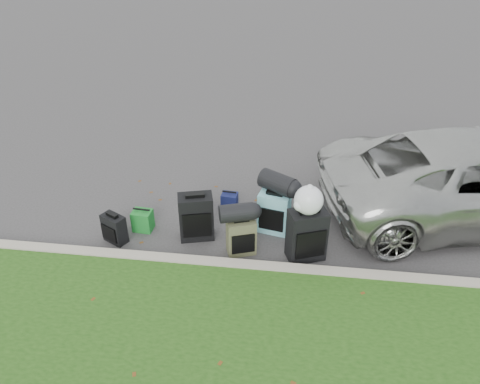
# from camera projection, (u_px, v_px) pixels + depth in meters

# --- Properties ---
(ground) EXTENTS (120.00, 120.00, 0.00)m
(ground) POSITION_uv_depth(u_px,v_px,m) (245.00, 229.00, 7.39)
(ground) COLOR #383535
(ground) RESTS_ON ground
(curb) EXTENTS (120.00, 0.18, 0.15)m
(curb) POSITION_uv_depth(u_px,v_px,m) (237.00, 267.00, 6.51)
(curb) COLOR #9E937F
(curb) RESTS_ON ground
(suv) EXTENTS (5.24, 3.24, 1.35)m
(suv) POSITION_uv_depth(u_px,v_px,m) (477.00, 178.00, 7.38)
(suv) COLOR #B7B7B2
(suv) RESTS_ON ground
(suitcase_small_black) EXTENTS (0.41, 0.35, 0.45)m
(suitcase_small_black) POSITION_uv_depth(u_px,v_px,m) (114.00, 229.00, 7.01)
(suitcase_small_black) COLOR black
(suitcase_small_black) RESTS_ON ground
(suitcase_large_black_left) EXTENTS (0.57, 0.42, 0.73)m
(suitcase_large_black_left) POSITION_uv_depth(u_px,v_px,m) (196.00, 217.00, 7.02)
(suitcase_large_black_left) COLOR black
(suitcase_large_black_left) RESTS_ON ground
(suitcase_olive) EXTENTS (0.47, 0.37, 0.56)m
(suitcase_olive) POSITION_uv_depth(u_px,v_px,m) (241.00, 237.00, 6.76)
(suitcase_olive) COLOR #44452C
(suitcase_olive) RESTS_ON ground
(suitcase_teal) EXTENTS (0.52, 0.37, 0.67)m
(suitcase_teal) POSITION_uv_depth(u_px,v_px,m) (274.00, 213.00, 7.17)
(suitcase_teal) COLOR #5EA1B2
(suitcase_teal) RESTS_ON ground
(suitcase_large_black_right) EXTENTS (0.60, 0.48, 0.79)m
(suitcase_large_black_right) POSITION_uv_depth(u_px,v_px,m) (307.00, 235.00, 6.60)
(suitcase_large_black_right) COLOR black
(suitcase_large_black_right) RESTS_ON ground
(tote_green) EXTENTS (0.31, 0.26, 0.33)m
(tote_green) POSITION_uv_depth(u_px,v_px,m) (143.00, 220.00, 7.28)
(tote_green) COLOR #1C7E29
(tote_green) RESTS_ON ground
(tote_navy) EXTENTS (0.28, 0.23, 0.28)m
(tote_navy) POSITION_uv_depth(u_px,v_px,m) (230.00, 201.00, 7.81)
(tote_navy) COLOR #161C50
(tote_navy) RESTS_ON ground
(duffel_left) EXTENTS (0.54, 0.39, 0.26)m
(duffel_left) POSITION_uv_depth(u_px,v_px,m) (237.00, 213.00, 6.55)
(duffel_left) COLOR black
(duffel_left) RESTS_ON suitcase_olive
(duffel_right) EXTENTS (0.62, 0.54, 0.30)m
(duffel_right) POSITION_uv_depth(u_px,v_px,m) (278.00, 183.00, 6.98)
(duffel_right) COLOR black
(duffel_right) RESTS_ON suitcase_teal
(trash_bag) EXTENTS (0.40, 0.40, 0.40)m
(trash_bag) POSITION_uv_depth(u_px,v_px,m) (309.00, 200.00, 6.28)
(trash_bag) COLOR white
(trash_bag) RESTS_ON suitcase_large_black_right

